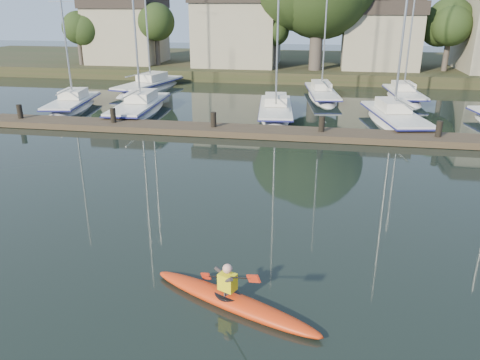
% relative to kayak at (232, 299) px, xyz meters
% --- Properties ---
extents(ground, '(160.00, 160.00, 0.00)m').
position_rel_kayak_xyz_m(ground, '(-1.15, 1.74, -0.18)').
color(ground, black).
rests_on(ground, ground).
extents(kayak, '(4.59, 2.47, 1.51)m').
position_rel_kayak_xyz_m(kayak, '(0.00, 0.00, 0.00)').
color(kayak, red).
rests_on(kayak, ground).
extents(dock, '(34.00, 2.00, 1.80)m').
position_rel_kayak_xyz_m(dock, '(-1.15, 15.74, 0.02)').
color(dock, '#463C28').
rests_on(dock, ground).
extents(sailboat_0, '(3.37, 7.99, 12.28)m').
position_rel_kayak_xyz_m(sailboat_0, '(-15.48, 20.65, -0.38)').
color(sailboat_0, silver).
rests_on(sailboat_0, ground).
extents(sailboat_1, '(2.94, 9.54, 15.39)m').
position_rel_kayak_xyz_m(sailboat_1, '(-10.34, 20.24, -0.39)').
color(sailboat_1, silver).
rests_on(sailboat_1, ground).
extents(sailboat_2, '(3.08, 9.28, 15.08)m').
position_rel_kayak_xyz_m(sailboat_2, '(-1.21, 21.05, -0.37)').
color(sailboat_2, silver).
rests_on(sailboat_2, ground).
extents(sailboat_3, '(4.04, 9.24, 14.44)m').
position_rel_kayak_xyz_m(sailboat_3, '(6.21, 19.96, -0.40)').
color(sailboat_3, silver).
rests_on(sailboat_3, ground).
extents(sailboat_5, '(4.15, 10.22, 16.49)m').
position_rel_kayak_xyz_m(sailboat_5, '(-12.96, 29.06, -0.39)').
color(sailboat_5, silver).
rests_on(sailboat_5, ground).
extents(sailboat_6, '(3.30, 9.68, 15.09)m').
position_rel_kayak_xyz_m(sailboat_6, '(1.69, 28.00, -0.36)').
color(sailboat_6, silver).
rests_on(sailboat_6, ground).
extents(sailboat_7, '(2.84, 8.16, 12.90)m').
position_rel_kayak_xyz_m(sailboat_7, '(7.95, 28.52, -0.38)').
color(sailboat_7, silver).
rests_on(sailboat_7, ground).
extents(shore, '(90.00, 25.25, 12.75)m').
position_rel_kayak_xyz_m(shore, '(0.46, 42.03, 3.04)').
color(shore, '#232F17').
rests_on(shore, ground).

